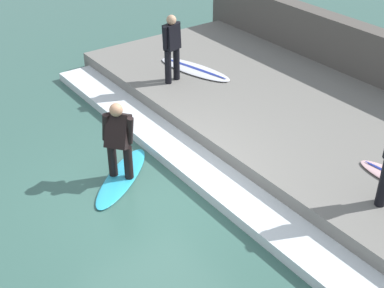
# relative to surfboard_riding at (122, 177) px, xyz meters

# --- Properties ---
(ground_plane) EXTENTS (28.00, 28.00, 0.00)m
(ground_plane) POSITION_rel_surfboard_riding_xyz_m (0.21, -0.70, -0.03)
(ground_plane) COLOR #386056
(concrete_ledge) EXTENTS (4.40, 11.16, 0.43)m
(concrete_ledge) POSITION_rel_surfboard_riding_xyz_m (3.87, -0.70, 0.19)
(concrete_ledge) COLOR slate
(concrete_ledge) RESTS_ON ground_plane
(back_wall) EXTENTS (0.50, 11.72, 1.57)m
(back_wall) POSITION_rel_surfboard_riding_xyz_m (6.32, -0.70, 0.76)
(back_wall) COLOR #544F49
(back_wall) RESTS_ON ground_plane
(wave_foam_crest) EXTENTS (0.82, 10.60, 0.19)m
(wave_foam_crest) POSITION_rel_surfboard_riding_xyz_m (1.26, -0.70, 0.06)
(wave_foam_crest) COLOR silver
(wave_foam_crest) RESTS_ON ground_plane
(surfboard_riding) EXTENTS (1.87, 1.63, 0.06)m
(surfboard_riding) POSITION_rel_surfboard_riding_xyz_m (0.00, 0.00, 0.00)
(surfboard_riding) COLOR #2DADD1
(surfboard_riding) RESTS_ON ground_plane
(surfer_riding) EXTENTS (0.59, 0.58, 1.46)m
(surfer_riding) POSITION_rel_surfboard_riding_xyz_m (0.00, 0.00, 0.84)
(surfer_riding) COLOR black
(surfer_riding) RESTS_ON surfboard_riding
(surfer_waiting_near) EXTENTS (0.51, 0.32, 1.54)m
(surfer_waiting_near) POSITION_rel_surfboard_riding_xyz_m (2.57, 2.14, 1.27)
(surfer_waiting_near) COLOR black
(surfer_waiting_near) RESTS_ON concrete_ledge
(surfboard_waiting_near) EXTENTS (1.05, 2.13, 0.07)m
(surfboard_waiting_near) POSITION_rel_surfboard_riding_xyz_m (3.33, 2.32, 0.43)
(surfboard_waiting_near) COLOR silver
(surfboard_waiting_near) RESTS_ON concrete_ledge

